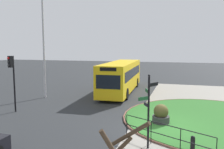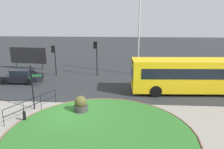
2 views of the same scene
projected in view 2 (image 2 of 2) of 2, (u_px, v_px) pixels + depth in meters
The scene contains 14 objects.
ground at pixel (73, 113), 15.15m from camera, with size 120.00×120.00×0.00m, color #282B2D.
sidewalk_paving at pixel (64, 127), 13.10m from camera, with size 32.00×7.75×0.02m, color gray.
grass_island at pixel (100, 134), 12.26m from camera, with size 10.74×10.74×0.10m, color #2D6B28.
grass_kerb_ring at pixel (100, 134), 12.26m from camera, with size 11.05×11.05×0.11m, color brown.
signpost_directional at pixel (33, 84), 15.27m from camera, with size 1.07×0.72×3.31m.
bollard_foreground at pixel (24, 116), 13.83m from camera, with size 0.19×0.19×0.73m.
railing_grass_edge at pixel (32, 104), 14.85m from camera, with size 2.01×3.95×1.10m.
bus_yellow at pixel (193, 75), 18.75m from camera, with size 10.77×2.97×2.99m.
car_far_lane at pixel (21, 76), 22.02m from camera, with size 4.05×1.94×1.41m.
traffic_light_near at pixel (96, 51), 24.13m from camera, with size 0.48×0.31×3.89m.
traffic_light_far at pixel (54, 54), 24.31m from camera, with size 0.49×0.27×3.42m.
lamppost_tall at pixel (139, 33), 23.87m from camera, with size 0.32×0.32×9.06m.
billboard_left at pixel (28, 56), 27.36m from camera, with size 4.87×0.56×2.82m.
planter_near_signpost at pixel (81, 105), 15.12m from camera, with size 1.00×1.00×1.19m.
Camera 2 is at (3.72, -13.72, 6.52)m, focal length 34.49 mm.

